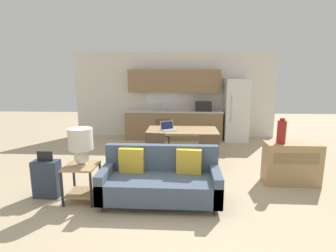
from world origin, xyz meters
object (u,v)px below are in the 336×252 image
credenza (291,164)px  suitcase (47,178)px  side_table (82,177)px  dining_chair_far_left (162,133)px  vase (281,132)px  couch (160,180)px  refrigerator (236,110)px  dining_chair_near_right (208,150)px  laptop (168,128)px  table_lamp (81,143)px  dining_chair_near_left (156,149)px  dining_table (182,132)px

credenza → suitcase: 4.29m
side_table → suitcase: suitcase is taller
dining_chair_far_left → suitcase: bearing=-123.8°
vase → couch: bearing=-159.9°
side_table → vase: size_ratio=1.28×
refrigerator → suitcase: bearing=-133.1°
credenza → dining_chair_near_right: size_ratio=1.14×
couch → laptop: bearing=89.8°
table_lamp → dining_chair_near_left: (1.04, 1.32, -0.45)m
dining_chair_near_right → suitcase: (-2.73, -1.18, -0.18)m
couch → dining_chair_near_right: size_ratio=2.16×
suitcase → side_table: bearing=-8.1°
suitcase → dining_chair_near_left: bearing=36.3°
couch → table_lamp: table_lamp is taller
side_table → suitcase: (-0.62, 0.09, -0.08)m
couch → vase: vase is taller
suitcase → table_lamp: bearing=-7.0°
dining_chair_near_left → refrigerator: bearing=-121.2°
dining_chair_near_left → dining_chair_far_left: bearing=-84.4°
table_lamp → suitcase: 0.90m
vase → suitcase: 4.12m
credenza → refrigerator: bearing=96.8°
couch → dining_chair_far_left: size_ratio=2.16×
couch → dining_chair_near_right: (0.86, 1.20, 0.15)m
credenza → dining_chair_near_right: 1.55m
dining_chair_far_left → dining_chair_near_right: bearing=-59.4°
vase → dining_chair_far_left: vase is taller
dining_chair_near_right → dining_chair_near_left: bearing=-6.0°
table_lamp → credenza: table_lamp is taller
laptop → couch: bearing=-117.2°
dining_chair_near_right → dining_chair_far_left: same height
dining_chair_near_left → suitcase: bearing=42.1°
credenza → laptop: 2.65m
laptop → table_lamp: bearing=-148.5°
table_lamp → vase: size_ratio=1.29×
refrigerator → dining_chair_near_right: size_ratio=2.18×
dining_chair_near_left → dining_chair_far_left: 1.54m
laptop → suitcase: bearing=-161.1°
dining_table → dining_chair_near_right: size_ratio=1.89×
refrigerator → laptop: (-1.95, -2.14, -0.14)m
refrigerator → dining_chair_near_left: (-2.15, -2.85, -0.44)m
refrigerator → side_table: bearing=-127.5°
dining_table → laptop: 0.35m
laptop → refrigerator: bearing=20.7°
side_table → refrigerator: bearing=52.5°
dining_table → laptop: (-0.33, -0.07, 0.11)m
table_lamp → laptop: table_lamp is taller
side_table → table_lamp: bearing=30.4°
dining_table → suitcase: size_ratio=2.07×
dining_chair_far_left → refrigerator: bearing=28.9°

